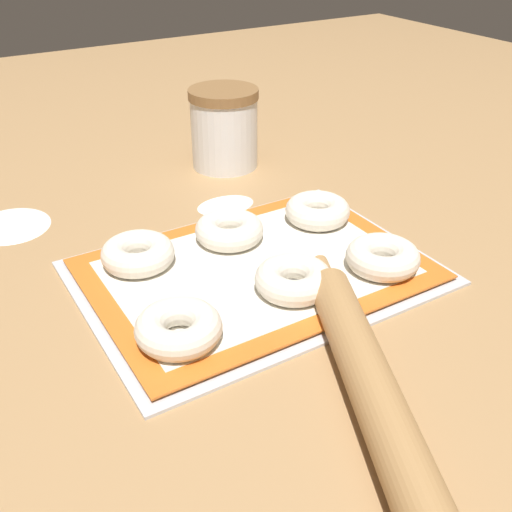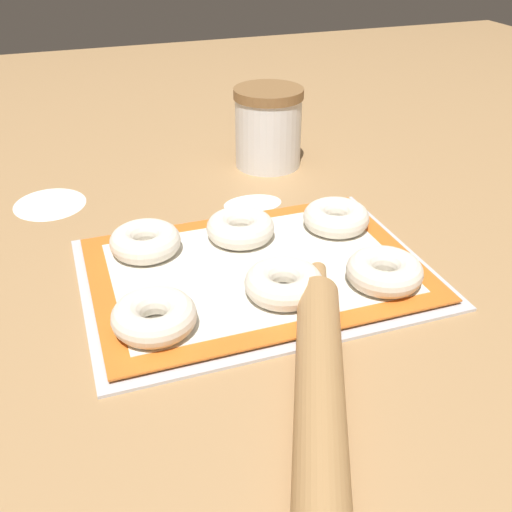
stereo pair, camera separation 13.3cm
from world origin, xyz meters
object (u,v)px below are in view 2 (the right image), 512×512
(rolling_pin, at_px, (320,403))
(bagel_front_right, at_px, (384,271))
(baking_tray, at_px, (256,272))
(bagel_front_left, at_px, (154,316))
(flour_canister, at_px, (268,127))
(bagel_back_right, at_px, (336,217))
(bagel_back_left, at_px, (145,241))
(bagel_front_center, at_px, (284,283))
(bagel_back_center, at_px, (240,228))

(rolling_pin, bearing_deg, bagel_front_right, 46.34)
(rolling_pin, bearing_deg, baking_tray, 83.84)
(bagel_front_left, relative_size, flour_canister, 0.68)
(bagel_back_right, bearing_deg, bagel_front_left, -153.31)
(bagel_front_left, bearing_deg, bagel_back_left, 83.05)
(bagel_front_right, distance_m, bagel_back_left, 0.30)
(baking_tray, relative_size, bagel_front_center, 4.66)
(bagel_front_center, relative_size, bagel_back_center, 1.00)
(bagel_front_left, xyz_separation_m, flour_canister, (0.28, 0.41, 0.04))
(baking_tray, xyz_separation_m, bagel_back_left, (-0.12, 0.08, 0.02))
(bagel_front_left, height_order, bagel_back_center, same)
(baking_tray, distance_m, bagel_front_center, 0.07)
(bagel_back_left, xyz_separation_m, flour_canister, (0.26, 0.25, 0.04))
(bagel_front_center, relative_size, bagel_back_right, 1.00)
(bagel_back_center, bearing_deg, flour_canister, 62.46)
(flour_canister, bearing_deg, bagel_front_left, -124.22)
(bagel_front_right, xyz_separation_m, bagel_back_center, (-0.13, 0.16, 0.00))
(baking_tray, relative_size, bagel_front_right, 4.66)
(bagel_front_left, height_order, bagel_back_left, same)
(bagel_front_right, height_order, bagel_back_center, same)
(bagel_back_center, relative_size, flour_canister, 0.68)
(bagel_front_center, bearing_deg, bagel_back_center, 92.47)
(bagel_back_left, relative_size, rolling_pin, 0.22)
(bagel_front_center, height_order, bagel_back_center, same)
(bagel_front_center, relative_size, rolling_pin, 0.22)
(bagel_front_right, bearing_deg, flour_canister, 89.33)
(bagel_front_center, height_order, bagel_front_right, same)
(baking_tray, relative_size, bagel_back_right, 4.66)
(bagel_front_left, relative_size, rolling_pin, 0.22)
(bagel_front_right, bearing_deg, bagel_front_left, 179.49)
(baking_tray, relative_size, bagel_front_left, 4.66)
(bagel_front_right, height_order, rolling_pin, rolling_pin)
(rolling_pin, bearing_deg, flour_canister, 74.21)
(bagel_back_right, relative_size, flour_canister, 0.68)
(bagel_front_left, bearing_deg, bagel_front_right, -0.51)
(bagel_back_left, distance_m, bagel_back_center, 0.13)
(flour_canister, height_order, rolling_pin, flour_canister)
(bagel_front_right, bearing_deg, baking_tray, 147.89)
(baking_tray, distance_m, rolling_pin, 0.25)
(bagel_front_left, xyz_separation_m, bagel_front_right, (0.28, -0.00, 0.00))
(bagel_front_left, xyz_separation_m, bagel_back_right, (0.28, 0.14, 0.00))
(bagel_front_right, bearing_deg, rolling_pin, -133.66)
(rolling_pin, bearing_deg, bagel_back_center, 84.51)
(bagel_back_right, bearing_deg, baking_tray, -156.37)
(bagel_front_center, distance_m, rolling_pin, 0.19)
(bagel_back_right, bearing_deg, flour_canister, 90.29)
(baking_tray, xyz_separation_m, bagel_back_right, (0.14, 0.06, 0.02))
(bagel_back_left, distance_m, bagel_back_right, 0.26)
(bagel_front_left, xyz_separation_m, rolling_pin, (0.12, -0.17, -0.00))
(bagel_back_right, bearing_deg, bagel_back_center, 173.57)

